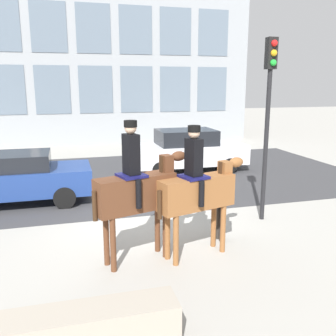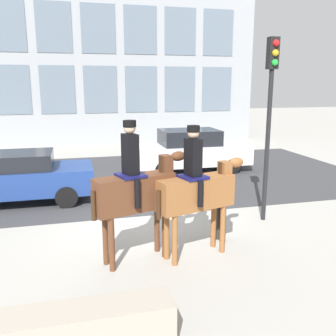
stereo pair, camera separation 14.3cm
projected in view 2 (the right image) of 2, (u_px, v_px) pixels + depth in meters
name	position (u px, v px, depth m)	size (l,w,h in m)	color
ground_plane	(144.00, 223.00, 9.30)	(80.00, 80.00, 0.00)	#9E9B93
road_surface	(120.00, 178.00, 13.79)	(18.24, 8.50, 0.01)	#38383A
mounted_horse_lead	(136.00, 189.00, 7.06)	(1.94, 0.88, 2.75)	#59331E
mounted_horse_companion	(197.00, 190.00, 7.28)	(1.99, 0.86, 2.63)	brown
pedestrian_bystander	(221.00, 198.00, 8.08)	(0.81, 0.59, 1.65)	#332D28
street_car_near_lane	(20.00, 177.00, 10.76)	(4.09, 1.80, 1.48)	navy
street_car_far_lane	(191.00, 150.00, 14.72)	(4.45, 1.87, 1.64)	silver
traffic_light	(270.00, 103.00, 8.90)	(0.24, 0.29, 4.44)	black
planter_ledge	(85.00, 329.00, 4.84)	(2.34, 0.56, 0.59)	#9E9384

